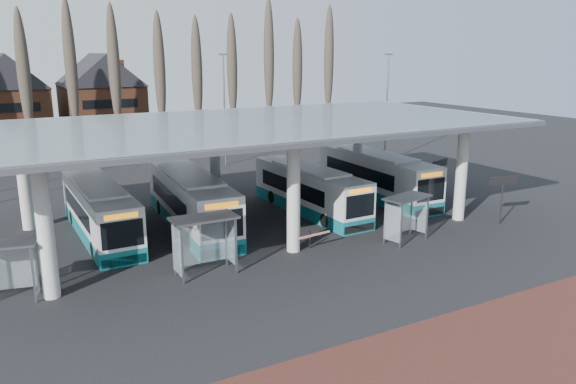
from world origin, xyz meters
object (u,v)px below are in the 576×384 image
bus_2 (309,190)px  shelter_1 (203,232)px  bus_0 (100,212)px  shelter_2 (405,208)px  shelter_0 (2,258)px  bus_1 (191,202)px  bus_3 (375,176)px

bus_2 → shelter_1: bus_2 is taller
bus_2 → shelter_1: (-9.92, -6.83, 0.66)m
bus_0 → shelter_2: size_ratio=3.64×
bus_2 → shelter_0: bearing=-164.8°
bus_1 → bus_2: 7.98m
bus_3 → shelter_2: 9.86m
bus_2 → shelter_1: size_ratio=3.54×
bus_2 → shelter_0: size_ratio=3.61×
shelter_0 → shelter_2: (19.96, -2.16, -0.01)m
bus_1 → shelter_2: bearing=-36.8°
bus_1 → shelter_2: 12.62m
bus_0 → shelter_2: bearing=-32.0°
bus_0 → shelter_0: (-5.26, -6.94, 0.45)m
bus_1 → shelter_2: size_ratio=3.99×
bus_1 → bus_3: 14.17m
shelter_0 → shelter_2: 20.08m
shelter_1 → bus_0: bearing=111.6°
bus_3 → shelter_0: size_ratio=3.91×
bus_0 → shelter_0: size_ratio=3.64×
bus_2 → bus_0: bearing=172.4°
bus_0 → shelter_1: bearing=-69.0°
bus_1 → shelter_1: 7.67m
bus_0 → bus_3: bearing=-1.5°
shelter_2 → bus_3: bearing=49.1°
bus_3 → bus_0: bearing=-179.6°
shelter_0 → shelter_1: bearing=2.9°
bus_2 → bus_3: 6.28m
bus_0 → bus_3: bus_3 is taller
bus_2 → shelter_2: bus_2 is taller
bus_0 → shelter_0: bus_0 is taller
bus_1 → bus_3: (14.16, 0.42, -0.02)m
bus_1 → bus_2: bus_1 is taller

